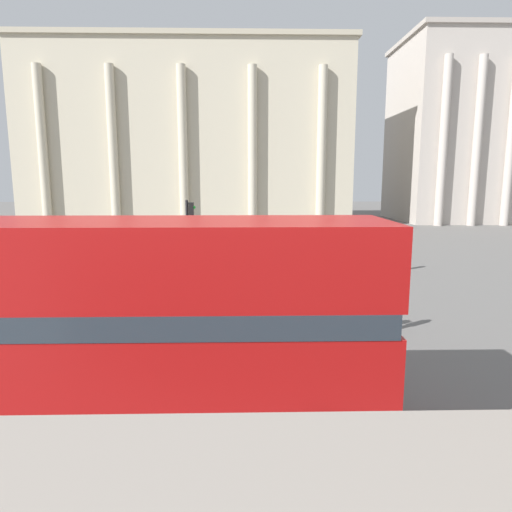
{
  "coord_description": "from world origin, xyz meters",
  "views": [
    {
      "loc": [
        -0.96,
        -2.34,
        5.07
      ],
      "look_at": [
        -0.54,
        15.66,
        2.01
      ],
      "focal_mm": 32.0,
      "sensor_mm": 36.0,
      "label": 1
    }
  ],
  "objects_px": {
    "plaza_building_left": "(191,138)",
    "pedestrian_black": "(353,283)",
    "pedestrian_grey": "(391,305)",
    "double_decker_bus": "(126,319)",
    "plaza_building_right": "(494,132)",
    "pedestrian_white": "(400,254)",
    "traffic_light_near": "(289,266)",
    "pedestrian_yellow": "(307,259)",
    "traffic_light_mid": "(189,235)"
  },
  "relations": [
    {
      "from": "double_decker_bus",
      "to": "plaza_building_right",
      "type": "relative_size",
      "value": 0.43
    },
    {
      "from": "traffic_light_near",
      "to": "double_decker_bus",
      "type": "bearing_deg",
      "value": -129.05
    },
    {
      "from": "plaza_building_left",
      "to": "plaza_building_right",
      "type": "relative_size",
      "value": 1.5
    },
    {
      "from": "plaza_building_right",
      "to": "pedestrian_white",
      "type": "xyz_separation_m",
      "value": [
        -21.56,
        -31.42,
        -9.74
      ]
    },
    {
      "from": "traffic_light_near",
      "to": "pedestrian_white",
      "type": "bearing_deg",
      "value": 58.23
    },
    {
      "from": "plaza_building_left",
      "to": "pedestrian_yellow",
      "type": "relative_size",
      "value": 19.41
    },
    {
      "from": "plaza_building_right",
      "to": "pedestrian_yellow",
      "type": "height_order",
      "value": "plaza_building_right"
    },
    {
      "from": "double_decker_bus",
      "to": "pedestrian_white",
      "type": "height_order",
      "value": "double_decker_bus"
    },
    {
      "from": "pedestrian_black",
      "to": "pedestrian_white",
      "type": "relative_size",
      "value": 1.0
    },
    {
      "from": "plaza_building_right",
      "to": "traffic_light_mid",
      "type": "bearing_deg",
      "value": -131.21
    },
    {
      "from": "plaza_building_right",
      "to": "traffic_light_near",
      "type": "bearing_deg",
      "value": -123.74
    },
    {
      "from": "pedestrian_grey",
      "to": "pedestrian_white",
      "type": "bearing_deg",
      "value": 26.0
    },
    {
      "from": "traffic_light_near",
      "to": "pedestrian_grey",
      "type": "height_order",
      "value": "traffic_light_near"
    },
    {
      "from": "traffic_light_near",
      "to": "traffic_light_mid",
      "type": "distance_m",
      "value": 7.14
    },
    {
      "from": "plaza_building_right",
      "to": "pedestrian_grey",
      "type": "relative_size",
      "value": 14.71
    },
    {
      "from": "plaza_building_right",
      "to": "pedestrian_white",
      "type": "distance_m",
      "value": 39.33
    },
    {
      "from": "plaza_building_left",
      "to": "pedestrian_black",
      "type": "height_order",
      "value": "plaza_building_left"
    },
    {
      "from": "double_decker_bus",
      "to": "pedestrian_grey",
      "type": "distance_m",
      "value": 9.54
    },
    {
      "from": "pedestrian_black",
      "to": "plaza_building_right",
      "type": "bearing_deg",
      "value": -55.41
    },
    {
      "from": "plaza_building_right",
      "to": "pedestrian_white",
      "type": "bearing_deg",
      "value": -124.46
    },
    {
      "from": "traffic_light_near",
      "to": "pedestrian_black",
      "type": "xyz_separation_m",
      "value": [
        3.07,
        4.82,
        -1.65
      ]
    },
    {
      "from": "traffic_light_mid",
      "to": "pedestrian_white",
      "type": "bearing_deg",
      "value": 27.59
    },
    {
      "from": "pedestrian_grey",
      "to": "pedestrian_white",
      "type": "distance_m",
      "value": 10.83
    },
    {
      "from": "double_decker_bus",
      "to": "pedestrian_black",
      "type": "distance_m",
      "value": 11.43
    },
    {
      "from": "plaza_building_left",
      "to": "pedestrian_white",
      "type": "xyz_separation_m",
      "value": [
        14.77,
        -28.33,
        -8.7
      ]
    },
    {
      "from": "pedestrian_white",
      "to": "plaza_building_right",
      "type": "bearing_deg",
      "value": -66.09
    },
    {
      "from": "plaza_building_right",
      "to": "pedestrian_yellow",
      "type": "bearing_deg",
      "value": -128.82
    },
    {
      "from": "traffic_light_mid",
      "to": "traffic_light_near",
      "type": "bearing_deg",
      "value": -59.71
    },
    {
      "from": "plaza_building_left",
      "to": "pedestrian_grey",
      "type": "relative_size",
      "value": 22.08
    },
    {
      "from": "plaza_building_left",
      "to": "traffic_light_mid",
      "type": "height_order",
      "value": "plaza_building_left"
    },
    {
      "from": "double_decker_bus",
      "to": "traffic_light_near",
      "type": "distance_m",
      "value": 5.64
    },
    {
      "from": "double_decker_bus",
      "to": "pedestrian_yellow",
      "type": "xyz_separation_m",
      "value": [
        5.43,
        14.07,
        -1.34
      ]
    },
    {
      "from": "plaza_building_right",
      "to": "pedestrian_black",
      "type": "height_order",
      "value": "plaza_building_right"
    },
    {
      "from": "plaza_building_left",
      "to": "traffic_light_near",
      "type": "xyz_separation_m",
      "value": [
        7.4,
        -40.24,
        -7.06
      ]
    },
    {
      "from": "plaza_building_right",
      "to": "traffic_light_near",
      "type": "xyz_separation_m",
      "value": [
        -28.93,
        -43.32,
        -8.09
      ]
    },
    {
      "from": "pedestrian_grey",
      "to": "pedestrian_yellow",
      "type": "relative_size",
      "value": 0.88
    },
    {
      "from": "plaza_building_left",
      "to": "plaza_building_right",
      "type": "bearing_deg",
      "value": 4.85
    },
    {
      "from": "pedestrian_black",
      "to": "pedestrian_grey",
      "type": "height_order",
      "value": "pedestrian_black"
    },
    {
      "from": "double_decker_bus",
      "to": "traffic_light_near",
      "type": "height_order",
      "value": "double_decker_bus"
    },
    {
      "from": "traffic_light_near",
      "to": "traffic_light_mid",
      "type": "bearing_deg",
      "value": 120.29
    },
    {
      "from": "traffic_light_mid",
      "to": "pedestrian_yellow",
      "type": "distance_m",
      "value": 6.73
    },
    {
      "from": "traffic_light_near",
      "to": "pedestrian_black",
      "type": "distance_m",
      "value": 5.95
    },
    {
      "from": "pedestrian_black",
      "to": "pedestrian_grey",
      "type": "xyz_separation_m",
      "value": [
        0.54,
        -3.07,
        -0.02
      ]
    },
    {
      "from": "pedestrian_black",
      "to": "double_decker_bus",
      "type": "bearing_deg",
      "value": 122.7
    },
    {
      "from": "traffic_light_mid",
      "to": "pedestrian_yellow",
      "type": "height_order",
      "value": "traffic_light_mid"
    },
    {
      "from": "pedestrian_yellow",
      "to": "pedestrian_white",
      "type": "distance_m",
      "value": 5.92
    },
    {
      "from": "plaza_building_right",
      "to": "traffic_light_mid",
      "type": "relative_size",
      "value": 5.57
    },
    {
      "from": "traffic_light_near",
      "to": "plaza_building_right",
      "type": "bearing_deg",
      "value": 56.26
    },
    {
      "from": "traffic_light_near",
      "to": "pedestrian_yellow",
      "type": "xyz_separation_m",
      "value": [
        1.88,
        9.7,
        -1.53
      ]
    },
    {
      "from": "plaza_building_left",
      "to": "pedestrian_white",
      "type": "distance_m",
      "value": 33.12
    }
  ]
}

